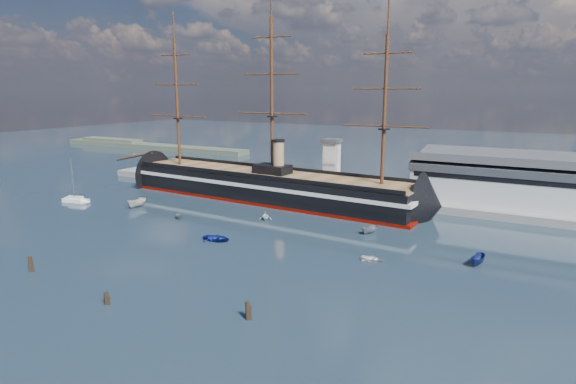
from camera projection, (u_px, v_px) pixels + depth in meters
The scene contains 17 objects.
ground at pixel (264, 221), 115.99m from camera, with size 600.00×600.00×0.00m, color #1F2E3B.
quay at pixel (357, 197), 142.08m from camera, with size 180.00×18.00×2.00m, color slate.
warehouse at pixel (543, 183), 121.13m from camera, with size 63.00×21.00×11.60m.
quay_tower at pixel (332, 164), 140.79m from camera, with size 5.00×5.00×15.00m.
shoreline at pixel (139, 145), 262.87m from camera, with size 120.00×10.00×4.00m.
warship at pixel (261, 185), 138.52m from camera, with size 113.34×21.57×53.94m.
sailboat at pixel (76, 200), 134.81m from camera, with size 7.98×3.86×12.28m.
motorboat_a at pixel (137, 207), 129.19m from camera, with size 7.23×2.65×2.89m, color silver.
motorboat_b at pixel (217, 241), 100.51m from camera, with size 3.72×1.49×1.74m, color navy.
motorboat_c at pixel (370, 234), 105.65m from camera, with size 5.08×1.86×2.03m, color gray.
motorboat_d at pixel (265, 220), 116.86m from camera, with size 5.71×2.47×2.09m, color white.
motorboat_e at pixel (372, 261), 88.69m from camera, with size 2.69×1.07×1.25m, color silver.
motorboat_f at pixel (478, 265), 86.63m from camera, with size 5.82×2.14×2.33m, color navy.
motorboat_g at pixel (179, 219), 117.78m from camera, with size 3.63×1.33×1.45m, color gray.
piling_near_left at pixel (31, 272), 83.56m from camera, with size 0.64×0.64×3.53m, color black.
piling_near_mid at pixel (107, 304), 70.85m from camera, with size 0.64×0.64×2.64m, color black.
piling_near_right at pixel (248, 319), 66.16m from camera, with size 0.64×0.64×3.39m, color black.
Camera 1 is at (59.26, -55.21, 30.96)m, focal length 30.00 mm.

